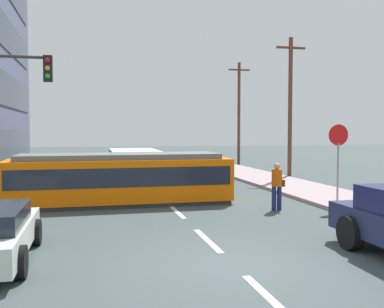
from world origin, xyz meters
TOP-DOWN VIEW (x-y plane):
  - ground_plane at (0.00, 10.00)m, footprint 120.00×120.00m
  - sidewalk_curb_right at (6.80, 6.00)m, footprint 3.20×36.00m
  - lane_stripe_0 at (0.00, -2.00)m, footprint 0.16×2.40m
  - lane_stripe_1 at (0.00, 2.00)m, footprint 0.16×2.40m
  - lane_stripe_2 at (0.00, 6.00)m, footprint 0.16×2.40m
  - lane_stripe_3 at (0.00, 14.19)m, footprint 0.16×2.40m
  - lane_stripe_4 at (0.00, 20.19)m, footprint 0.16×2.40m
  - streetcar_tram at (-1.77, 8.19)m, footprint 8.33×2.59m
  - city_bus at (-0.58, 15.05)m, footprint 2.57×5.10m
  - pedestrian_crossing at (3.47, 5.49)m, footprint 0.50×0.36m
  - parked_sedan_mid at (-5.43, 12.15)m, footprint 2.14×4.35m
  - parked_sedan_far at (-5.00, 18.49)m, footprint 1.96×4.52m
  - stop_sign at (5.82, 5.48)m, footprint 0.76×0.07m
  - traffic_light_mast at (-5.42, 6.27)m, footprint 2.30×0.33m
  - utility_pole_mid at (8.68, 15.28)m, footprint 1.80×0.24m
  - utility_pole_far at (9.09, 25.57)m, footprint 1.80×0.24m

SIDE VIEW (x-z plane):
  - ground_plane at x=0.00m, z-range 0.00..0.00m
  - lane_stripe_0 at x=0.00m, z-range 0.00..0.01m
  - lane_stripe_1 at x=0.00m, z-range 0.00..0.01m
  - lane_stripe_2 at x=0.00m, z-range 0.00..0.01m
  - lane_stripe_3 at x=0.00m, z-range 0.00..0.01m
  - lane_stripe_4 at x=0.00m, z-range 0.00..0.01m
  - sidewalk_curb_right at x=6.80m, z-range 0.00..0.14m
  - parked_sedan_far at x=-5.00m, z-range 0.03..1.22m
  - parked_sedan_mid at x=-5.43m, z-range 0.03..1.22m
  - pedestrian_crossing at x=3.47m, z-range 0.11..1.78m
  - streetcar_tram at x=-1.77m, z-range 0.03..1.95m
  - city_bus at x=-0.58m, z-range 0.13..1.89m
  - stop_sign at x=5.82m, z-range 0.75..3.63m
  - traffic_light_mast at x=-5.42m, z-range 1.02..6.36m
  - utility_pole_mid at x=8.68m, z-range 0.18..8.46m
  - utility_pole_far at x=9.09m, z-range 0.18..8.58m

